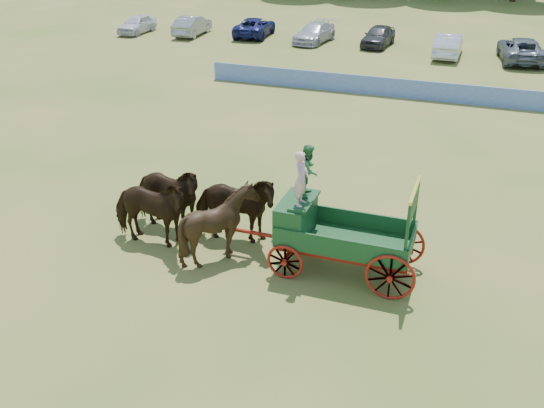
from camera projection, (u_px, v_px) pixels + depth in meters
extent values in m
plane|color=olive|center=(394.00, 276.00, 17.66)|extent=(160.00, 160.00, 0.00)
imported|color=black|center=(149.00, 212.00, 18.78)|extent=(2.80, 1.33, 2.35)
imported|color=black|center=(166.00, 197.00, 19.71)|extent=(2.86, 1.47, 2.35)
imported|color=black|center=(220.00, 224.00, 18.05)|extent=(2.41, 2.21, 2.35)
imported|color=black|center=(234.00, 208.00, 18.98)|extent=(2.91, 1.59, 2.35)
cube|color=maroon|center=(295.00, 245.00, 18.10)|extent=(0.12, 2.00, 0.12)
cube|color=maroon|center=(396.00, 263.00, 17.19)|extent=(0.12, 2.00, 0.12)
cube|color=maroon|center=(340.00, 259.00, 17.13)|extent=(3.80, 0.10, 0.12)
cube|color=maroon|center=(349.00, 241.00, 18.06)|extent=(3.80, 0.10, 0.12)
cube|color=maroon|center=(267.00, 235.00, 18.31)|extent=(2.80, 0.09, 0.09)
cube|color=#184921|center=(345.00, 242.00, 17.47)|extent=(3.80, 1.80, 0.10)
cube|color=#184921|center=(338.00, 247.00, 16.59)|extent=(3.80, 0.06, 0.55)
cube|color=#184921|center=(352.00, 219.00, 18.07)|extent=(3.80, 0.06, 0.55)
cube|color=#184921|center=(412.00, 244.00, 16.76)|extent=(0.06, 1.80, 0.55)
cube|color=#184921|center=(296.00, 217.00, 17.68)|extent=(0.85, 1.70, 1.05)
cube|color=#184921|center=(304.00, 200.00, 17.34)|extent=(0.55, 1.50, 0.08)
cube|color=#184921|center=(283.00, 221.00, 17.88)|extent=(0.10, 1.60, 0.65)
cube|color=#184921|center=(289.00, 230.00, 17.96)|extent=(0.55, 1.60, 0.06)
cube|color=#184921|center=(407.00, 237.00, 15.82)|extent=(0.08, 0.08, 1.80)
cube|color=#184921|center=(415.00, 210.00, 17.17)|extent=(0.08, 0.08, 1.80)
cube|color=#184921|center=(413.00, 203.00, 16.22)|extent=(0.07, 1.75, 0.75)
cube|color=yellow|center=(415.00, 190.00, 16.04)|extent=(0.08, 1.80, 0.09)
cube|color=yellow|center=(412.00, 203.00, 16.24)|extent=(0.02, 1.30, 0.12)
torus|color=maroon|center=(285.00, 262.00, 17.33)|extent=(1.09, 0.09, 1.09)
torus|color=maroon|center=(304.00, 231.00, 18.92)|extent=(1.09, 0.09, 1.09)
torus|color=maroon|center=(390.00, 277.00, 16.35)|extent=(1.39, 0.09, 1.39)
torus|color=maroon|center=(401.00, 244.00, 17.95)|extent=(1.39, 0.09, 1.39)
imported|color=beige|center=(301.00, 179.00, 16.67)|extent=(0.38, 0.58, 1.59)
imported|color=#296F35|center=(309.00, 170.00, 17.28)|extent=(0.58, 0.74, 1.53)
cube|color=#2146B3|center=(433.00, 91.00, 32.84)|extent=(26.00, 0.08, 1.05)
imported|color=silver|center=(137.00, 24.00, 49.52)|extent=(1.76, 4.27, 1.45)
imported|color=gray|center=(192.00, 25.00, 48.72)|extent=(1.91, 4.78, 1.55)
imported|color=navy|center=(255.00, 27.00, 48.37)|extent=(2.89, 5.46, 1.46)
imported|color=silver|center=(314.00, 33.00, 46.30)|extent=(2.60, 5.15, 1.43)
imported|color=#333338|center=(378.00, 36.00, 45.05)|extent=(2.15, 4.59, 1.52)
imported|color=silver|center=(448.00, 45.00, 41.99)|extent=(1.72, 4.89, 1.61)
imported|color=slate|center=(521.00, 50.00, 40.76)|extent=(3.37, 6.06, 1.60)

